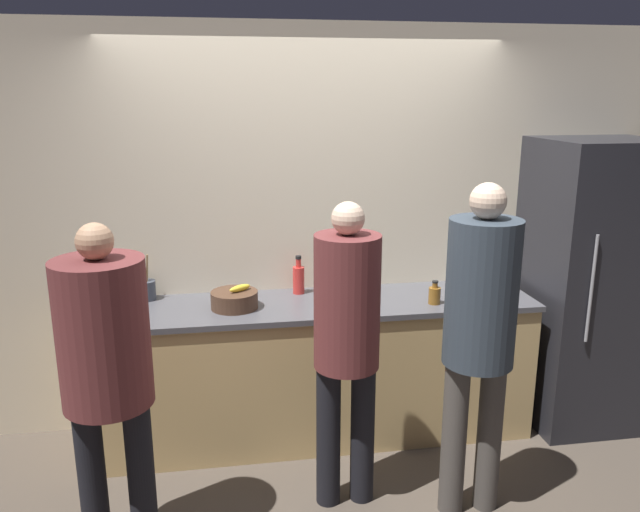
# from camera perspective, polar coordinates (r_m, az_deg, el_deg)

# --- Properties ---
(ground_plane) EXTENTS (14.00, 14.00, 0.00)m
(ground_plane) POSITION_cam_1_polar(r_m,az_deg,el_deg) (3.99, 0.36, -18.36)
(ground_plane) COLOR #4C4238
(wall_back) EXTENTS (5.20, 0.06, 2.60)m
(wall_back) POSITION_cam_1_polar(r_m,az_deg,el_deg) (4.10, -1.20, 2.41)
(wall_back) COLOR beige
(wall_back) RESTS_ON ground_plane
(counter) EXTENTS (2.77, 0.66, 0.91)m
(counter) POSITION_cam_1_polar(r_m,az_deg,el_deg) (4.08, -0.50, -10.21)
(counter) COLOR tan
(counter) RESTS_ON ground_plane
(refrigerator) EXTENTS (0.76, 0.74, 1.90)m
(refrigerator) POSITION_cam_1_polar(r_m,az_deg,el_deg) (4.49, 23.41, -2.39)
(refrigerator) COLOR #232328
(refrigerator) RESTS_ON ground_plane
(person_left) EXTENTS (0.41, 0.41, 1.64)m
(person_left) POSITION_cam_1_polar(r_m,az_deg,el_deg) (3.03, -19.01, -8.82)
(person_left) COLOR black
(person_left) RESTS_ON ground_plane
(person_center) EXTENTS (0.34, 0.34, 1.66)m
(person_center) POSITION_cam_1_polar(r_m,az_deg,el_deg) (3.22, 2.46, -6.96)
(person_center) COLOR black
(person_center) RESTS_ON ground_plane
(person_right) EXTENTS (0.36, 0.36, 1.77)m
(person_right) POSITION_cam_1_polar(r_m,az_deg,el_deg) (3.23, 14.39, -5.96)
(person_right) COLOR #4C4742
(person_right) RESTS_ON ground_plane
(fruit_bowl) EXTENTS (0.28, 0.28, 0.14)m
(fruit_bowl) POSITION_cam_1_polar(r_m,az_deg,el_deg) (3.81, -7.82, -3.96)
(fruit_bowl) COLOR #4C3323
(fruit_bowl) RESTS_ON counter
(utensil_crock) EXTENTS (0.11, 0.11, 0.30)m
(utensil_crock) POSITION_cam_1_polar(r_m,az_deg,el_deg) (4.07, -15.58, -2.94)
(utensil_crock) COLOR #3D424C
(utensil_crock) RESTS_ON counter
(bottle_red) EXTENTS (0.08, 0.08, 0.25)m
(bottle_red) POSITION_cam_1_polar(r_m,az_deg,el_deg) (4.04, -1.97, -2.08)
(bottle_red) COLOR red
(bottle_red) RESTS_ON counter
(bottle_clear) EXTENTS (0.07, 0.07, 0.20)m
(bottle_clear) POSITION_cam_1_polar(r_m,az_deg,el_deg) (3.69, -17.03, -4.72)
(bottle_clear) COLOR silver
(bottle_clear) RESTS_ON counter
(bottle_amber) EXTENTS (0.07, 0.07, 0.15)m
(bottle_amber) POSITION_cam_1_polar(r_m,az_deg,el_deg) (3.91, 10.43, -3.50)
(bottle_amber) COLOR brown
(bottle_amber) RESTS_ON counter
(cup_white) EXTENTS (0.09, 0.09, 0.09)m
(cup_white) POSITION_cam_1_polar(r_m,az_deg,el_deg) (4.38, 13.22, -1.88)
(cup_white) COLOR white
(cup_white) RESTS_ON counter
(cup_yellow) EXTENTS (0.09, 0.09, 0.10)m
(cup_yellow) POSITION_cam_1_polar(r_m,az_deg,el_deg) (4.02, -17.99, -3.65)
(cup_yellow) COLOR gold
(cup_yellow) RESTS_ON counter
(potted_plant) EXTENTS (0.14, 0.14, 0.22)m
(potted_plant) POSITION_cam_1_polar(r_m,az_deg,el_deg) (4.03, 2.72, -1.77)
(potted_plant) COLOR #9E6042
(potted_plant) RESTS_ON counter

